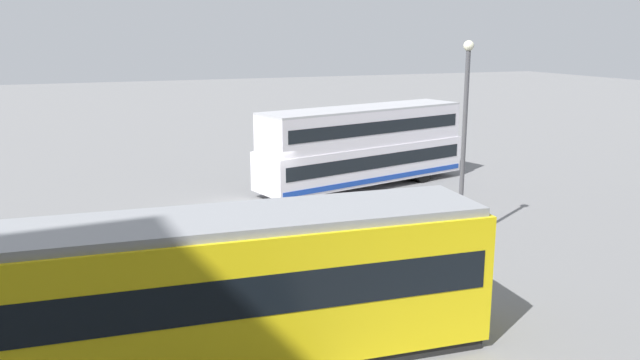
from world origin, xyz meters
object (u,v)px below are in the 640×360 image
(double_decker_bus, at_px, (363,147))
(pedestrian_near_railing, at_px, (235,241))
(info_sign, at_px, (31,247))
(street_lamp, at_px, (464,129))
(tram_yellow, at_px, (206,290))
(pedestrian_crossing, at_px, (323,242))

(double_decker_bus, xyz_separation_m, pedestrian_near_railing, (8.72, 8.81, -1.06))
(double_decker_bus, relative_size, info_sign, 5.09)
(info_sign, bearing_deg, street_lamp, 178.49)
(tram_yellow, distance_m, info_sign, 6.70)
(pedestrian_near_railing, relative_size, info_sign, 0.73)
(info_sign, distance_m, street_lamp, 14.25)
(double_decker_bus, xyz_separation_m, tram_yellow, (10.84, 14.53, -0.19))
(info_sign, bearing_deg, double_decker_bus, -148.37)
(tram_yellow, relative_size, pedestrian_crossing, 7.86)
(info_sign, height_order, street_lamp, street_lamp)
(double_decker_bus, relative_size, tram_yellow, 0.87)
(tram_yellow, distance_m, pedestrian_near_railing, 6.16)
(pedestrian_near_railing, relative_size, pedestrian_crossing, 0.99)
(pedestrian_crossing, distance_m, street_lamp, 6.44)
(pedestrian_near_railing, distance_m, pedestrian_crossing, 2.82)
(tram_yellow, relative_size, pedestrian_near_railing, 7.97)
(pedestrian_near_railing, height_order, info_sign, info_sign)
(pedestrian_crossing, bearing_deg, info_sign, -6.88)
(pedestrian_crossing, relative_size, street_lamp, 0.23)
(info_sign, bearing_deg, pedestrian_crossing, 173.12)
(street_lamp, bearing_deg, tram_yellow, 26.76)
(double_decker_bus, bearing_deg, street_lamp, 86.07)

